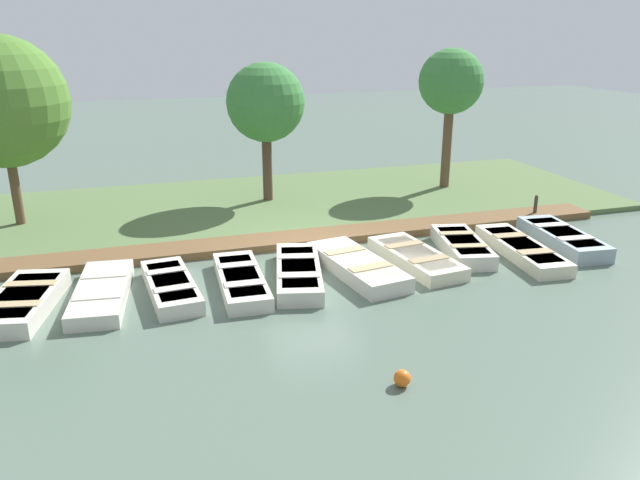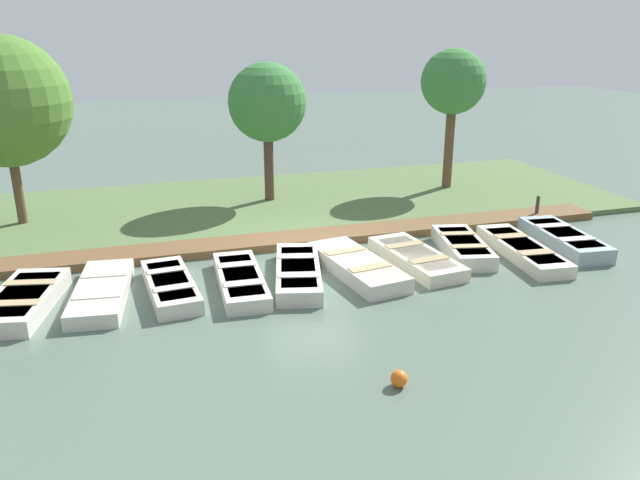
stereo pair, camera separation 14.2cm
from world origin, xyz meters
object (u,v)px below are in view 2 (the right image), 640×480
object	(u,v)px
rowboat_4	(298,272)
rowboat_9	(564,239)
rowboat_8	(522,250)
rowboat_7	(463,247)
park_tree_center	(453,84)
rowboat_3	(241,280)
rowboat_0	(23,300)
rowboat_6	(416,258)
rowboat_1	(102,291)
park_tree_far_left	(4,102)
rowboat_5	(357,266)
rowboat_2	(170,286)
park_tree_left	(267,103)
mooring_post_far	(537,208)
buoy	(399,379)

from	to	relation	value
rowboat_4	rowboat_9	size ratio (longest dim) A/B	1.05
rowboat_9	rowboat_8	bearing A→B (deg)	-71.86
rowboat_7	rowboat_8	xyz separation A→B (m)	(0.62, 1.44, -0.03)
rowboat_9	park_tree_center	bearing A→B (deg)	-172.42
rowboat_8	rowboat_7	bearing A→B (deg)	-107.96
rowboat_3	rowboat_9	bearing A→B (deg)	93.95
rowboat_0	rowboat_7	xyz separation A→B (m)	(-0.29, 10.83, 0.01)
rowboat_0	rowboat_6	world-z (taller)	rowboat_0
rowboat_8	park_tree_center	bearing A→B (deg)	174.24
rowboat_1	rowboat_4	size ratio (longest dim) A/B	0.97
rowboat_4	park_tree_far_left	bearing A→B (deg)	-118.92
rowboat_4	rowboat_5	distance (m)	1.50
rowboat_8	park_tree_center	xyz separation A→B (m)	(-6.82, 1.35, 3.72)
rowboat_2	park_tree_left	world-z (taller)	park_tree_left
park_tree_center	park_tree_left	bearing A→B (deg)	-91.47
rowboat_1	rowboat_4	xyz separation A→B (m)	(0.24, 4.52, 0.02)
mooring_post_far	park_tree_left	world-z (taller)	park_tree_left
rowboat_3	rowboat_5	bearing A→B (deg)	92.94
rowboat_1	park_tree_center	bearing A→B (deg)	124.66
rowboat_7	rowboat_5	bearing A→B (deg)	-69.20
rowboat_8	park_tree_center	size ratio (longest dim) A/B	0.71
rowboat_4	rowboat_8	world-z (taller)	rowboat_4
park_tree_left	rowboat_4	bearing A→B (deg)	-6.93
buoy	rowboat_2	bearing A→B (deg)	-146.28
rowboat_3	park_tree_far_left	size ratio (longest dim) A/B	0.56
rowboat_7	buoy	world-z (taller)	rowboat_7
rowboat_0	buoy	distance (m)	8.37
rowboat_6	mooring_post_far	xyz separation A→B (m)	(-2.45, 5.34, 0.22)
rowboat_5	rowboat_6	size ratio (longest dim) A/B	1.09
rowboat_0	buoy	xyz separation A→B (m)	(5.22, 6.55, -0.05)
rowboat_1	park_tree_far_left	size ratio (longest dim) A/B	0.59
rowboat_8	park_tree_far_left	bearing A→B (deg)	-111.27
rowboat_5	park_tree_left	xyz separation A→B (m)	(-6.84, -0.67, 3.22)
rowboat_4	rowboat_9	distance (m)	7.70
rowboat_4	rowboat_9	bearing A→B (deg)	105.10
park_tree_left	rowboat_7	bearing A→B (deg)	31.33
rowboat_4	mooring_post_far	bearing A→B (deg)	120.58
rowboat_0	rowboat_8	distance (m)	12.27
rowboat_5	rowboat_9	distance (m)	6.20
rowboat_5	park_tree_far_left	bearing A→B (deg)	-136.18
rowboat_0	rowboat_2	size ratio (longest dim) A/B	1.04
rowboat_1	rowboat_0	bearing A→B (deg)	-80.40
rowboat_9	rowboat_6	bearing A→B (deg)	-83.40
rowboat_7	buoy	size ratio (longest dim) A/B	9.79
rowboat_7	rowboat_9	size ratio (longest dim) A/B	0.90
rowboat_3	park_tree_center	bearing A→B (deg)	129.55
park_tree_center	rowboat_5	bearing A→B (deg)	-41.93
rowboat_9	rowboat_2	bearing A→B (deg)	-83.76
rowboat_5	rowboat_0	bearing A→B (deg)	-100.21
rowboat_1	mooring_post_far	xyz separation A→B (m)	(-2.31, 13.02, 0.22)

